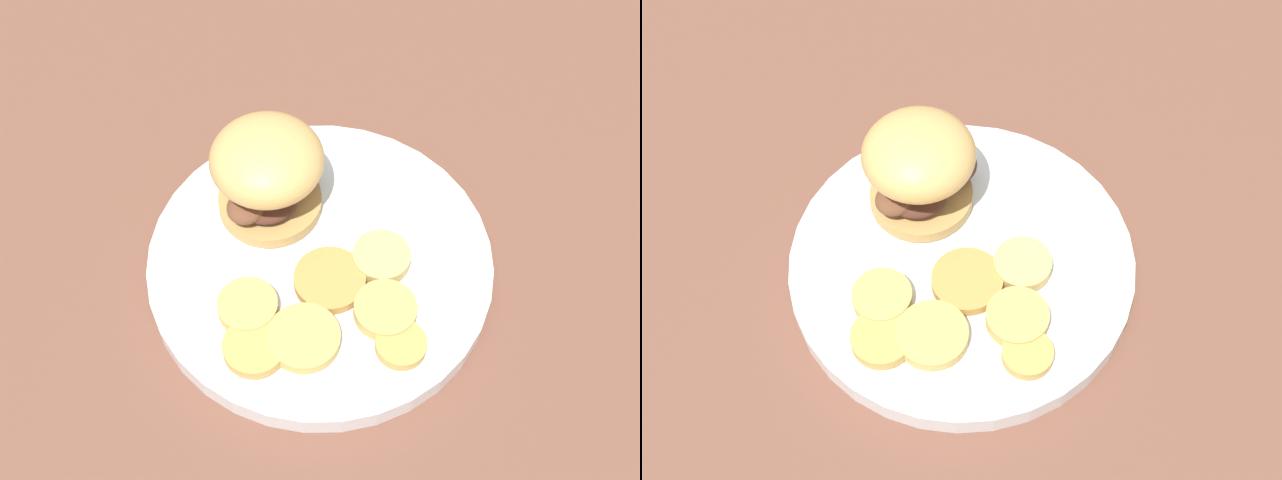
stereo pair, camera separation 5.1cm
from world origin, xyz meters
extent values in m
plane|color=brown|center=(0.00, 0.00, 0.00)|extent=(4.00, 4.00, 0.00)
cylinder|color=white|center=(0.00, 0.00, 0.01)|extent=(0.27, 0.27, 0.02)
torus|color=white|center=(0.00, 0.00, 0.02)|extent=(0.27, 0.27, 0.01)
cylinder|color=tan|center=(0.06, 0.02, 0.03)|extent=(0.08, 0.08, 0.01)
ellipsoid|color=brown|center=(0.05, 0.04, 0.05)|extent=(0.04, 0.04, 0.01)
ellipsoid|color=#4C281E|center=(0.07, -0.01, 0.05)|extent=(0.04, 0.04, 0.02)
ellipsoid|color=#4C281E|center=(0.05, 0.03, 0.04)|extent=(0.05, 0.05, 0.02)
ellipsoid|color=brown|center=(0.05, 0.04, 0.05)|extent=(0.05, 0.05, 0.02)
ellipsoid|color=tan|center=(0.06, 0.02, 0.08)|extent=(0.09, 0.09, 0.05)
cylinder|color=tan|center=(-0.06, 0.07, 0.03)|extent=(0.05, 0.05, 0.01)
cylinder|color=tan|center=(-0.09, -0.03, 0.03)|extent=(0.04, 0.04, 0.01)
cylinder|color=#DBB766|center=(-0.02, -0.04, 0.03)|extent=(0.05, 0.05, 0.01)
cylinder|color=tan|center=(-0.03, 0.07, 0.03)|extent=(0.05, 0.05, 0.01)
cylinder|color=tan|center=(-0.07, 0.03, 0.03)|extent=(0.05, 0.05, 0.01)
cylinder|color=#BC8942|center=(-0.02, 0.00, 0.03)|extent=(0.06, 0.06, 0.01)
cylinder|color=tan|center=(-0.06, -0.03, 0.03)|extent=(0.05, 0.05, 0.01)
camera|label=1|loc=(-0.35, 0.11, 0.61)|focal=50.00mm
camera|label=2|loc=(-0.36, 0.06, 0.61)|focal=50.00mm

